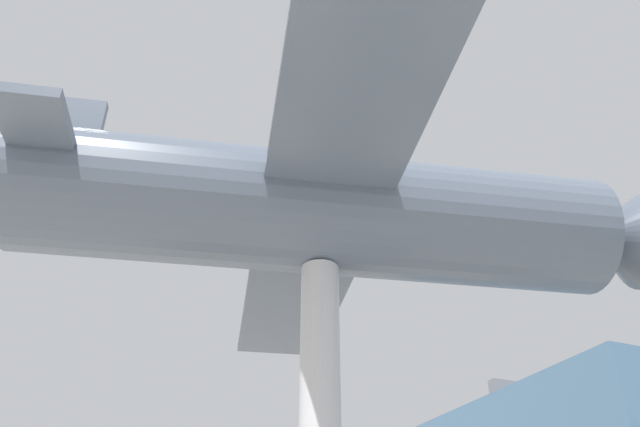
% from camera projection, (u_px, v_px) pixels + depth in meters
% --- Properties ---
extents(suspended_airplane, '(14.27, 11.81, 3.04)m').
position_uv_depth(suspended_airplane, '(334.00, 214.00, 11.03)').
color(suspended_airplane, '#4C5666').
rests_on(suspended_airplane, support_pylon_central).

